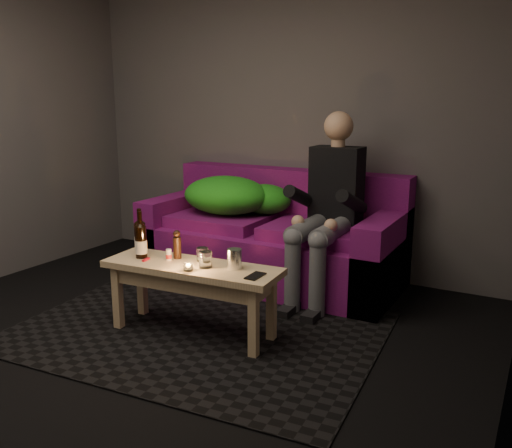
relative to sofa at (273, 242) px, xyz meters
The scene contains 17 objects.
floor 1.85m from the sofa, 92.89° to the right, with size 4.50×4.50×0.00m, color black.
room 1.89m from the sofa, 93.89° to the right, with size 4.50×4.50×4.50m.
rug 1.24m from the sofa, 87.66° to the right, with size 2.34×1.70×0.01m, color black.
sofa is the anchor object (origin of this frame).
green_blanket 0.52m from the sofa, behind, with size 0.93×0.64×0.32m.
person 0.70m from the sofa, 17.57° to the right, with size 0.38×0.88×1.42m.
coffee_table 1.25m from the sofa, 87.75° to the right, with size 1.19×0.45×0.48m.
beer_bottle_a 1.30m from the sofa, 108.34° to the right, with size 0.08×0.08×0.31m.
beer_bottle_b 1.35m from the sofa, 104.53° to the right, with size 0.08×0.08×0.31m.
salt_shaker 1.26m from the sofa, 96.13° to the right, with size 0.04×0.04×0.08m, color silver.
pepper_mill 1.20m from the sofa, 95.46° to the right, with size 0.05×0.05×0.14m, color black.
tumbler_back 1.17m from the sofa, 86.67° to the right, with size 0.08×0.08×0.09m, color white.
tealight 1.38m from the sofa, 85.56° to the right, with size 0.06×0.06×0.04m.
tumbler_front 1.28m from the sofa, 82.65° to the right, with size 0.08×0.08×0.10m, color white.
steel_cup 1.25m from the sofa, 74.35° to the right, with size 0.09×0.09×0.12m, color silver.
smartphone 1.38m from the sofa, 67.55° to the right, with size 0.07×0.15×0.01m, color black.
red_lighter 1.35m from the sofa, 101.28° to the right, with size 0.02×0.07×0.01m, color red.
Camera 1 is at (2.09, -2.12, 1.51)m, focal length 38.00 mm.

